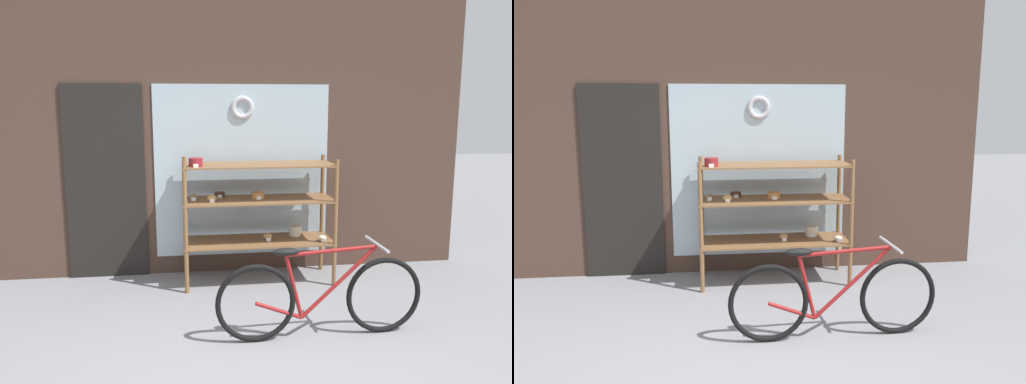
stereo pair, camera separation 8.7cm
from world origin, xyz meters
TOP-DOWN VIEW (x-y plane):
  - storefront_facade at (-0.03, 2.61)m, footprint 5.49×0.13m
  - display_case at (0.31, 2.19)m, footprint 1.58×0.57m
  - bicycle at (0.63, 0.79)m, footprint 1.72×0.46m

SIDE VIEW (x-z plane):
  - bicycle at x=0.63m, z-range -0.04..0.74m
  - display_case at x=0.31m, z-range 0.15..1.51m
  - storefront_facade at x=-0.03m, z-range -0.05..3.60m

